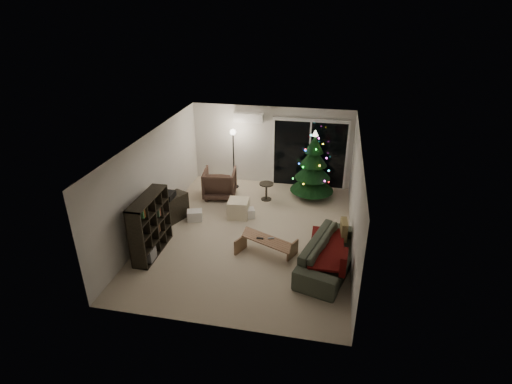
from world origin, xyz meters
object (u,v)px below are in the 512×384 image
armchair (220,183)px  coffee_table (266,247)px  bookshelf (143,225)px  media_cabinet (168,210)px  christmas_tree (313,165)px  sofa (331,254)px

armchair → coffee_table: 3.34m
armchair → bookshelf: bearing=65.6°
armchair → media_cabinet: bearing=54.2°
christmas_tree → coffee_table: bearing=-104.1°
armchair → coffee_table: armchair is taller
sofa → armchair: bearing=65.3°
bookshelf → armchair: bearing=92.4°
christmas_tree → armchair: bearing=-169.5°
bookshelf → coffee_table: 2.90m
media_cabinet → coffee_table: media_cabinet is taller
bookshelf → christmas_tree: bearing=63.8°
media_cabinet → armchair: (0.92, 1.75, 0.08)m
coffee_table → bookshelf: bearing=-147.2°
media_cabinet → sofa: size_ratio=0.49×
christmas_tree → bookshelf: bearing=-134.8°
armchair → christmas_tree: christmas_tree is taller
sofa → christmas_tree: bearing=27.3°
media_cabinet → christmas_tree: size_ratio=0.54×
media_cabinet → armchair: 1.98m
bookshelf → media_cabinet: bearing=108.6°
christmas_tree → media_cabinet: bearing=-148.1°
bookshelf → media_cabinet: 1.45m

